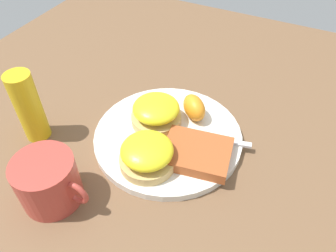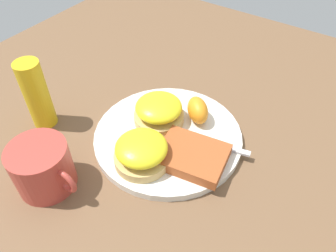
# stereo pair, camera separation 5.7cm
# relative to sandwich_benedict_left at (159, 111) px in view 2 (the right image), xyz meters

# --- Properties ---
(ground_plane) EXTENTS (1.10, 1.10, 0.00)m
(ground_plane) POSITION_rel_sandwich_benedict_left_xyz_m (0.03, -0.02, -0.04)
(ground_plane) COLOR brown
(plate) EXTENTS (0.27, 0.27, 0.01)m
(plate) POSITION_rel_sandwich_benedict_left_xyz_m (0.03, -0.02, -0.03)
(plate) COLOR silver
(plate) RESTS_ON ground_plane
(sandwich_benedict_left) EXTENTS (0.09, 0.09, 0.05)m
(sandwich_benedict_left) POSITION_rel_sandwich_benedict_left_xyz_m (0.00, 0.00, 0.00)
(sandwich_benedict_left) COLOR tan
(sandwich_benedict_left) RESTS_ON plate
(sandwich_benedict_right) EXTENTS (0.09, 0.09, 0.05)m
(sandwich_benedict_right) POSITION_rel_sandwich_benedict_left_xyz_m (0.03, -0.10, 0.00)
(sandwich_benedict_right) COLOR tan
(sandwich_benedict_right) RESTS_ON plate
(hashbrown_patty) EXTENTS (0.12, 0.10, 0.02)m
(hashbrown_patty) POSITION_rel_sandwich_benedict_left_xyz_m (0.10, -0.05, -0.01)
(hashbrown_patty) COLOR #A34E25
(hashbrown_patty) RESTS_ON plate
(orange_wedge) EXTENTS (0.07, 0.07, 0.04)m
(orange_wedge) POSITION_rel_sandwich_benedict_left_xyz_m (0.06, 0.04, -0.00)
(orange_wedge) COLOR orange
(orange_wedge) RESTS_ON plate
(fork) EXTENTS (0.20, 0.06, 0.00)m
(fork) POSITION_rel_sandwich_benedict_left_xyz_m (0.06, -0.01, -0.02)
(fork) COLOR silver
(fork) RESTS_ON plate
(cup) EXTENTS (0.12, 0.09, 0.08)m
(cup) POSITION_rel_sandwich_benedict_left_xyz_m (-0.07, -0.21, 0.00)
(cup) COLOR #B23D33
(cup) RESTS_ON ground_plane
(condiment_bottle) EXTENTS (0.04, 0.04, 0.13)m
(condiment_bottle) POSITION_rel_sandwich_benedict_left_xyz_m (-0.19, -0.11, 0.03)
(condiment_bottle) COLOR gold
(condiment_bottle) RESTS_ON ground_plane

